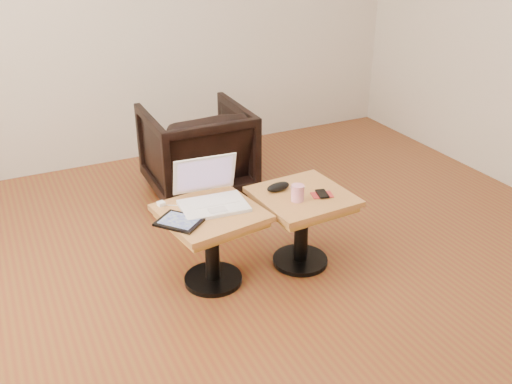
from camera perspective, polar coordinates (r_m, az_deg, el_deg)
name	(u,v)px	position (r m, az deg, el deg)	size (l,w,h in m)	color
room_shell	(279,45)	(2.57, 2.33, 14.50)	(4.52, 4.52, 2.71)	brown
side_table_left	(211,229)	(3.08, -4.50, -3.69)	(0.56, 0.56, 0.45)	black
side_table_right	(302,212)	(3.25, 4.62, -1.98)	(0.53, 0.53, 0.45)	black
laptop	(211,195)	(3.08, -4.56, -0.33)	(0.37, 0.34, 0.24)	white
tablet	(179,222)	(2.92, -7.67, -2.95)	(0.27, 0.28, 0.02)	black
charging_adapter	(161,204)	(3.10, -9.47, -1.15)	(0.04, 0.04, 0.02)	white
glasses_case	(278,187)	(3.22, 2.23, 0.53)	(0.15, 0.07, 0.05)	black
striped_cup	(297,193)	(3.11, 4.17, -0.10)	(0.07, 0.07, 0.09)	#EB3F7E
earbuds_tangle	(298,188)	(3.25, 4.27, 0.43)	(0.08, 0.05, 0.01)	white
phone_on_sleeve	(322,194)	(3.19, 6.63, -0.23)	(0.13, 0.11, 0.01)	#A61A2D
armchair	(197,150)	(4.14, -5.93, 4.16)	(0.70, 0.72, 0.65)	black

